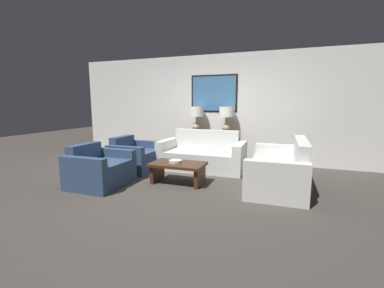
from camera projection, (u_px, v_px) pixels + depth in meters
name	position (u px, v px, depth m)	size (l,w,h in m)	color
ground_plane	(178.00, 188.00, 4.47)	(20.00, 20.00, 0.00)	#3D3833
back_wall	(214.00, 108.00, 6.50)	(7.62, 0.12, 2.65)	silver
console_table	(211.00, 147.00, 6.40)	(1.30, 0.39, 0.74)	#332319
table_lamp_left	(196.00, 115.00, 6.40)	(0.36, 0.36, 0.64)	tan
table_lamp_right	(227.00, 116.00, 6.15)	(0.36, 0.36, 0.64)	tan
couch_by_back_wall	(203.00, 156.00, 5.76)	(1.86, 0.93, 0.85)	silver
couch_by_side	(280.00, 171.00, 4.49)	(0.93, 1.86, 0.85)	silver
coffee_table	(178.00, 169.00, 4.69)	(0.98, 0.59, 0.38)	#3D2616
decorative_bowl	(175.00, 161.00, 4.68)	(0.24, 0.24, 0.05)	beige
armchair_near_back_wall	(135.00, 158.00, 5.65)	(0.86, 0.98, 0.73)	navy
armchair_near_camera	(100.00, 170.00, 4.57)	(0.86, 0.98, 0.73)	navy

